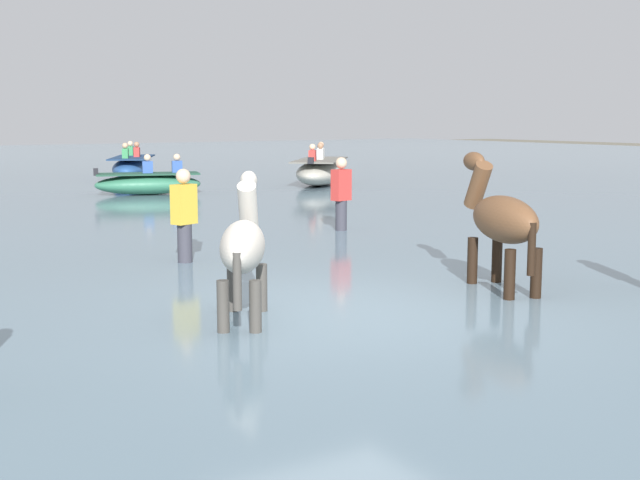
{
  "coord_description": "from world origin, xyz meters",
  "views": [
    {
      "loc": [
        -4.74,
        -6.93,
        2.32
      ],
      "look_at": [
        0.69,
        1.54,
        0.85
      ],
      "focal_mm": 47.4,
      "sensor_mm": 36.0,
      "label": 1
    }
  ],
  "objects_px": {
    "boat_mid_outer": "(320,172)",
    "person_spectator_far": "(341,201)",
    "boat_distant_west": "(148,183)",
    "person_onlooker_left": "(184,225)",
    "boat_distant_east": "(132,167)",
    "horse_trailing_bay": "(501,223)",
    "horse_lead_pinto": "(243,250)"
  },
  "relations": [
    {
      "from": "boat_mid_outer",
      "to": "person_spectator_far",
      "type": "distance_m",
      "value": 10.05
    },
    {
      "from": "boat_distant_west",
      "to": "person_onlooker_left",
      "type": "height_order",
      "value": "person_onlooker_left"
    },
    {
      "from": "person_spectator_far",
      "to": "boat_distant_east",
      "type": "bearing_deg",
      "value": 84.23
    },
    {
      "from": "person_onlooker_left",
      "to": "horse_trailing_bay",
      "type": "bearing_deg",
      "value": -57.6
    },
    {
      "from": "horse_lead_pinto",
      "to": "person_spectator_far",
      "type": "bearing_deg",
      "value": 47.67
    },
    {
      "from": "horse_lead_pinto",
      "to": "horse_trailing_bay",
      "type": "height_order",
      "value": "horse_trailing_bay"
    },
    {
      "from": "horse_lead_pinto",
      "to": "horse_trailing_bay",
      "type": "distance_m",
      "value": 3.18
    },
    {
      "from": "horse_trailing_bay",
      "to": "boat_mid_outer",
      "type": "relative_size",
      "value": 0.53
    },
    {
      "from": "person_onlooker_left",
      "to": "person_spectator_far",
      "type": "bearing_deg",
      "value": 23.18
    },
    {
      "from": "horse_lead_pinto",
      "to": "boat_distant_east",
      "type": "bearing_deg",
      "value": 72.77
    },
    {
      "from": "horse_lead_pinto",
      "to": "person_onlooker_left",
      "type": "distance_m",
      "value": 3.48
    },
    {
      "from": "horse_lead_pinto",
      "to": "boat_distant_west",
      "type": "height_order",
      "value": "horse_lead_pinto"
    },
    {
      "from": "horse_lead_pinto",
      "to": "person_onlooker_left",
      "type": "height_order",
      "value": "horse_lead_pinto"
    },
    {
      "from": "horse_lead_pinto",
      "to": "boat_distant_west",
      "type": "distance_m",
      "value": 13.99
    },
    {
      "from": "boat_distant_east",
      "to": "person_spectator_far",
      "type": "height_order",
      "value": "person_spectator_far"
    },
    {
      "from": "horse_trailing_bay",
      "to": "person_spectator_far",
      "type": "relative_size",
      "value": 1.17
    },
    {
      "from": "boat_distant_west",
      "to": "person_spectator_far",
      "type": "bearing_deg",
      "value": -88.18
    },
    {
      "from": "boat_distant_east",
      "to": "boat_mid_outer",
      "type": "bearing_deg",
      "value": -56.13
    },
    {
      "from": "horse_trailing_bay",
      "to": "boat_distant_west",
      "type": "distance_m",
      "value": 13.66
    },
    {
      "from": "boat_distant_west",
      "to": "horse_trailing_bay",
      "type": "bearing_deg",
      "value": -94.41
    },
    {
      "from": "boat_mid_outer",
      "to": "boat_distant_east",
      "type": "height_order",
      "value": "boat_mid_outer"
    },
    {
      "from": "horse_trailing_bay",
      "to": "boat_distant_west",
      "type": "xyz_separation_m",
      "value": [
        1.05,
        13.61,
        -0.48
      ]
    },
    {
      "from": "horse_lead_pinto",
      "to": "horse_trailing_bay",
      "type": "bearing_deg",
      "value": -5.04
    },
    {
      "from": "horse_trailing_bay",
      "to": "boat_distant_east",
      "type": "height_order",
      "value": "horse_trailing_bay"
    },
    {
      "from": "person_onlooker_left",
      "to": "boat_mid_outer",
      "type": "bearing_deg",
      "value": 49.39
    },
    {
      "from": "person_onlooker_left",
      "to": "horse_lead_pinto",
      "type": "bearing_deg",
      "value": -104.21
    },
    {
      "from": "boat_distant_west",
      "to": "boat_distant_east",
      "type": "bearing_deg",
      "value": 73.53
    },
    {
      "from": "horse_trailing_bay",
      "to": "person_onlooker_left",
      "type": "relative_size",
      "value": 1.17
    },
    {
      "from": "boat_mid_outer",
      "to": "person_spectator_far",
      "type": "xyz_separation_m",
      "value": [
        -5.12,
        -8.65,
        0.13
      ]
    },
    {
      "from": "horse_trailing_bay",
      "to": "boat_mid_outer",
      "type": "distance_m",
      "value": 15.28
    },
    {
      "from": "horse_lead_pinto",
      "to": "person_onlooker_left",
      "type": "bearing_deg",
      "value": 75.79
    },
    {
      "from": "person_onlooker_left",
      "to": "boat_distant_west",
      "type": "bearing_deg",
      "value": 71.33
    }
  ]
}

